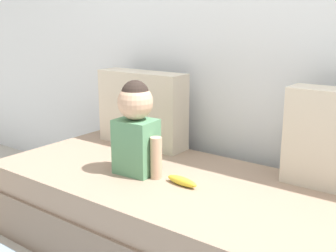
{
  "coord_description": "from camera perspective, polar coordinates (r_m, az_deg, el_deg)",
  "views": [
    {
      "loc": [
        0.95,
        -1.49,
        1.12
      ],
      "look_at": [
        -0.15,
        0.0,
        0.64
      ],
      "focal_mm": 43.74,
      "sensor_mm": 36.0,
      "label": 1
    }
  ],
  "objects": [
    {
      "name": "back_wall",
      "position": [
        2.26,
        12.15,
        15.51
      ],
      "size": [
        5.35,
        0.1,
        2.34
      ],
      "primitive_type": "cube",
      "color": "silver",
      "rests_on": "ground"
    },
    {
      "name": "couch",
      "position": [
        1.99,
        3.64,
        -13.23
      ],
      "size": [
        2.15,
        0.86,
        0.39
      ],
      "color": "#826C5B",
      "rests_on": "ground"
    },
    {
      "name": "throw_pillow_left",
      "position": [
        2.44,
        -3.62,
        2.42
      ],
      "size": [
        0.57,
        0.16,
        0.44
      ],
      "primitive_type": "cube",
      "color": "beige",
      "rests_on": "couch"
    },
    {
      "name": "banana",
      "position": [
        1.88,
        1.96,
        -7.67
      ],
      "size": [
        0.17,
        0.06,
        0.04
      ],
      "primitive_type": "ellipsoid",
      "rotation": [
        0.0,
        0.0,
        -0.11
      ],
      "color": "yellow",
      "rests_on": "couch"
    },
    {
      "name": "toddler",
      "position": [
        1.97,
        -4.51,
        -0.04
      ],
      "size": [
        0.3,
        0.17,
        0.46
      ],
      "color": "#568E66",
      "rests_on": "couch"
    }
  ]
}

